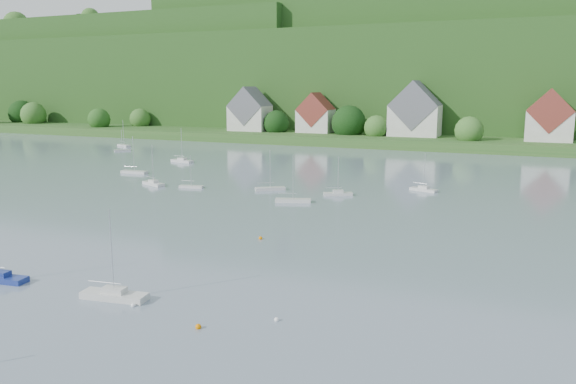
% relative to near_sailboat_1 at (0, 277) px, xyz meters
% --- Properties ---
extents(far_shore_strip, '(600.00, 60.00, 3.00)m').
position_rel_near_sailboat_1_xyz_m(far_shore_strip, '(7.59, 161.02, 1.07)').
color(far_shore_strip, '#2B5921').
rests_on(far_shore_strip, ground).
extents(forested_ridge, '(620.00, 181.22, 69.89)m').
position_rel_near_sailboat_1_xyz_m(forested_ridge, '(7.98, 229.59, 22.46)').
color(forested_ridge, '#163F14').
rests_on(forested_ridge, ground).
extents(village_building_0, '(14.00, 10.40, 16.00)m').
position_rel_near_sailboat_1_xyz_m(village_building_0, '(-47.41, 148.02, 9.09)').
color(village_building_0, beige).
rests_on(village_building_0, far_shore_strip).
extents(village_building_1, '(12.00, 9.36, 14.00)m').
position_rel_near_sailboat_1_xyz_m(village_building_1, '(-22.41, 150.02, 8.33)').
color(village_building_1, beige).
rests_on(village_building_1, far_shore_strip).
extents(village_building_2, '(16.00, 11.44, 18.00)m').
position_rel_near_sailboat_1_xyz_m(village_building_2, '(12.59, 149.02, 9.84)').
color(village_building_2, beige).
rests_on(village_building_2, far_shore_strip).
extents(village_building_3, '(13.00, 10.40, 15.50)m').
position_rel_near_sailboat_1_xyz_m(village_building_3, '(52.59, 147.02, 9.00)').
color(village_building_3, beige).
rests_on(village_building_3, far_shore_strip).
extents(near_sailboat_1, '(5.91, 2.35, 7.76)m').
position_rel_near_sailboat_1_xyz_m(near_sailboat_1, '(0.00, 0.00, 0.00)').
color(near_sailboat_1, navy).
rests_on(near_sailboat_1, ground).
extents(near_sailboat_3, '(6.42, 2.60, 8.42)m').
position_rel_near_sailboat_1_xyz_m(near_sailboat_3, '(13.69, 0.69, 0.02)').
color(near_sailboat_3, silver).
rests_on(near_sailboat_3, ground).
extents(mooring_buoy_1, '(0.40, 0.40, 0.40)m').
position_rel_near_sailboat_1_xyz_m(mooring_buoy_1, '(16.40, -0.08, -0.43)').
color(mooring_buoy_1, white).
rests_on(mooring_buoy_1, ground).
extents(mooring_buoy_2, '(0.50, 0.50, 0.50)m').
position_rel_near_sailboat_1_xyz_m(mooring_buoy_2, '(24.14, -1.71, -0.43)').
color(mooring_buoy_2, orange).
rests_on(mooring_buoy_2, ground).
extents(mooring_buoy_3, '(0.48, 0.48, 0.48)m').
position_rel_near_sailboat_1_xyz_m(mooring_buoy_3, '(16.99, 24.39, -0.43)').
color(mooring_buoy_3, orange).
rests_on(mooring_buoy_3, ground).
extents(mooring_buoy_4, '(0.40, 0.40, 0.40)m').
position_rel_near_sailboat_1_xyz_m(mooring_buoy_4, '(29.32, 2.10, -0.43)').
color(mooring_buoy_4, white).
rests_on(mooring_buoy_4, ground).
extents(far_sailboat_cluster, '(186.51, 65.27, 8.71)m').
position_rel_near_sailboat_1_xyz_m(far_sailboat_cluster, '(20.52, 76.62, -0.05)').
color(far_sailboat_cluster, silver).
rests_on(far_sailboat_cluster, ground).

